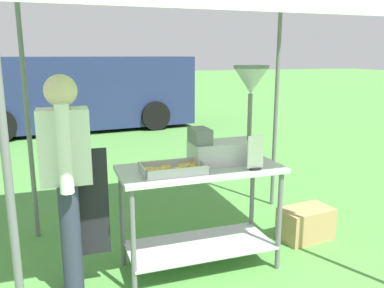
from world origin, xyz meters
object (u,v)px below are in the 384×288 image
object	(u,v)px
donut_tray	(173,170)
supply_crate	(306,223)
donut_cart	(200,197)
van_navy	(76,92)
donut_fryer	(232,126)
menu_sign	(255,155)
vendor	(68,176)

from	to	relation	value
donut_tray	supply_crate	xyz separation A→B (m)	(1.39, 0.24, -0.74)
donut_cart	van_navy	xyz separation A→B (m)	(-0.57, 6.97, 0.27)
supply_crate	van_navy	distance (m)	7.05
donut_fryer	menu_sign	distance (m)	0.34
vendor	van_navy	bearing A→B (deg)	86.46
donut_fryer	van_navy	distance (m)	6.97
vendor	van_navy	size ratio (longest dim) A/B	0.29
menu_sign	van_navy	xyz separation A→B (m)	(-0.94, 7.18, -0.10)
donut_tray	supply_crate	size ratio (longest dim) A/B	0.91
supply_crate	donut_cart	bearing A→B (deg)	-171.99
donut_tray	van_navy	world-z (taller)	van_navy
vendor	donut_cart	bearing A→B (deg)	2.37
donut_fryer	menu_sign	world-z (taller)	donut_fryer
supply_crate	donut_tray	bearing A→B (deg)	-170.08
donut_tray	van_navy	xyz separation A→B (m)	(-0.33, 7.05, -0.01)
donut_cart	donut_tray	size ratio (longest dim) A/B	2.71
supply_crate	van_navy	size ratio (longest dim) A/B	0.10
vendor	van_navy	world-z (taller)	van_navy
menu_sign	van_navy	size ratio (longest dim) A/B	0.05
donut_fryer	vendor	size ratio (longest dim) A/B	0.49
menu_sign	van_navy	distance (m)	7.24
donut_tray	donut_cart	bearing A→B (deg)	18.44
vendor	supply_crate	size ratio (longest dim) A/B	3.07
donut_cart	supply_crate	distance (m)	1.24
donut_tray	donut_fryer	distance (m)	0.62
menu_sign	donut_fryer	bearing A→B (deg)	105.96
menu_sign	supply_crate	distance (m)	1.19
menu_sign	donut_cart	bearing A→B (deg)	149.82
vendor	supply_crate	distance (m)	2.28
donut_cart	donut_tray	distance (m)	0.38
donut_cart	supply_crate	bearing A→B (deg)	8.01
donut_tray	vendor	size ratio (longest dim) A/B	0.30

